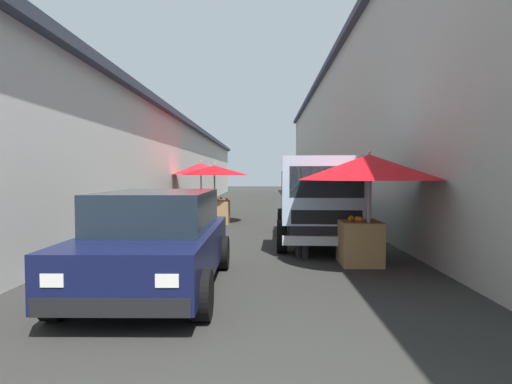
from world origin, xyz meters
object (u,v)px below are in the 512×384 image
at_px(delivery_truck, 320,203).
at_px(vendor_in_shade, 333,195).
at_px(fruit_stall_near_left, 368,179).
at_px(vendor_by_crates, 302,212).
at_px(fruit_stall_far_right, 215,178).
at_px(hatchback_car, 157,240).
at_px(fruit_stall_near_right, 201,174).

height_order(delivery_truck, vendor_in_shade, delivery_truck).
bearing_deg(fruit_stall_near_left, vendor_by_crates, 56.35).
bearing_deg(fruit_stall_far_right, delivery_truck, -148.38).
distance_m(hatchback_car, delivery_truck, 4.58).
height_order(hatchback_car, vendor_by_crates, vendor_by_crates).
bearing_deg(delivery_truck, fruit_stall_far_right, 31.62).
height_order(delivery_truck, vendor_by_crates, delivery_truck).
distance_m(fruit_stall_far_right, fruit_stall_near_right, 2.81).
xyz_separation_m(hatchback_car, delivery_truck, (3.56, -2.87, 0.30)).
bearing_deg(vendor_by_crates, fruit_stall_near_right, 21.42).
xyz_separation_m(fruit_stall_far_right, fruit_stall_near_left, (-6.84, -3.64, 0.04)).
bearing_deg(vendor_in_shade, fruit_stall_near_right, 71.85).
relative_size(fruit_stall_near_right, hatchback_car, 0.60).
bearing_deg(fruit_stall_near_right, fruit_stall_near_left, -154.35).
bearing_deg(hatchback_car, vendor_in_shade, -23.70).
bearing_deg(delivery_truck, vendor_in_shade, -12.19).
height_order(fruit_stall_near_left, vendor_by_crates, fruit_stall_near_left).
height_order(fruit_stall_near_left, delivery_truck, fruit_stall_near_left).
distance_m(fruit_stall_near_left, vendor_by_crates, 1.52).
xyz_separation_m(fruit_stall_far_right, delivery_truck, (-4.89, -3.01, -0.54)).
relative_size(fruit_stall_near_right, fruit_stall_near_left, 0.91).
xyz_separation_m(fruit_stall_far_right, fruit_stall_near_right, (2.65, 0.92, 0.13)).
bearing_deg(delivery_truck, fruit_stall_near_right, 27.54).
height_order(hatchback_car, delivery_truck, delivery_truck).
bearing_deg(vendor_by_crates, hatchback_car, 135.04).
xyz_separation_m(fruit_stall_near_right, vendor_by_crates, (-8.74, -3.43, -0.78)).
height_order(fruit_stall_near_right, fruit_stall_near_left, fruit_stall_near_right).
height_order(hatchback_car, vendor_in_shade, vendor_in_shade).
bearing_deg(fruit_stall_near_right, vendor_by_crates, -158.58).
bearing_deg(fruit_stall_far_right, fruit_stall_near_left, -152.00).
xyz_separation_m(hatchback_car, vendor_by_crates, (2.36, -2.36, 0.20)).
xyz_separation_m(fruit_stall_near_right, delivery_truck, (-7.54, -3.93, -0.68)).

